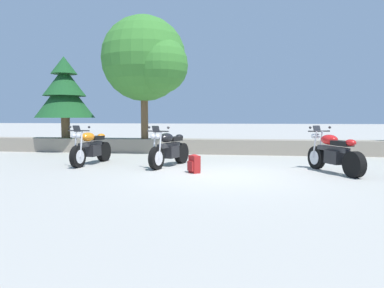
% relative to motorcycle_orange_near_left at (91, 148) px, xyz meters
% --- Properties ---
extents(ground_plane, '(120.00, 120.00, 0.00)m').
position_rel_motorcycle_orange_near_left_xyz_m(ground_plane, '(3.95, -1.31, -0.49)').
color(ground_plane, '#A3A099').
extents(stone_wall, '(36.00, 0.80, 0.55)m').
position_rel_motorcycle_orange_near_left_xyz_m(stone_wall, '(3.95, 3.49, -0.21)').
color(stone_wall, gray).
rests_on(stone_wall, ground).
extents(motorcycle_orange_near_left, '(0.67, 2.06, 1.18)m').
position_rel_motorcycle_orange_near_left_xyz_m(motorcycle_orange_near_left, '(0.00, 0.00, 0.00)').
color(motorcycle_orange_near_left, black).
rests_on(motorcycle_orange_near_left, ground).
extents(motorcycle_black_centre, '(0.92, 2.01, 1.18)m').
position_rel_motorcycle_orange_near_left_xyz_m(motorcycle_black_centre, '(2.39, -0.09, 0.00)').
color(motorcycle_black_centre, black).
rests_on(motorcycle_black_centre, ground).
extents(motorcycle_red_far_right, '(1.04, 1.96, 1.18)m').
position_rel_motorcycle_orange_near_left_xyz_m(motorcycle_red_far_right, '(6.72, -0.64, 0.00)').
color(motorcycle_red_far_right, black).
rests_on(motorcycle_red_far_right, ground).
extents(rider_backpack, '(0.35, 0.35, 0.47)m').
position_rel_motorcycle_orange_near_left_xyz_m(rider_backpack, '(3.24, -1.13, -0.24)').
color(rider_backpack, '#A31E1E').
rests_on(rider_backpack, ground).
extents(pine_tree_far_left, '(2.36, 2.36, 3.30)m').
position_rel_motorcycle_orange_near_left_xyz_m(pine_tree_far_left, '(-2.72, 3.65, 1.93)').
color(pine_tree_far_left, brown).
rests_on(pine_tree_far_left, stone_wall).
extents(leafy_tree_mid_left, '(3.41, 3.25, 4.72)m').
position_rel_motorcycle_orange_near_left_xyz_m(leafy_tree_mid_left, '(0.84, 3.33, 3.08)').
color(leafy_tree_mid_left, brown).
rests_on(leafy_tree_mid_left, stone_wall).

